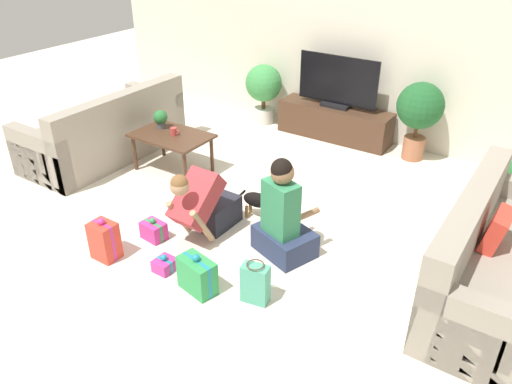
% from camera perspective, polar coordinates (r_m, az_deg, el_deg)
% --- Properties ---
extents(ground_plane, '(16.00, 16.00, 0.00)m').
position_cam_1_polar(ground_plane, '(5.21, -0.54, -2.76)').
color(ground_plane, beige).
extents(wall_back, '(8.40, 0.06, 2.60)m').
position_cam_1_polar(wall_back, '(6.91, 12.26, 16.48)').
color(wall_back, beige).
rests_on(wall_back, ground_plane).
extents(sofa_left, '(0.95, 2.05, 0.88)m').
position_cam_1_polar(sofa_left, '(6.67, -16.71, 6.48)').
color(sofa_left, gray).
rests_on(sofa_left, ground_plane).
extents(sofa_right, '(0.95, 2.05, 0.88)m').
position_cam_1_polar(sofa_right, '(4.48, 26.43, -7.62)').
color(sofa_right, gray).
rests_on(sofa_right, ground_plane).
extents(coffee_table, '(0.92, 0.61, 0.47)m').
position_cam_1_polar(coffee_table, '(6.04, -9.60, 6.02)').
color(coffee_table, '#472D1E').
rests_on(coffee_table, ground_plane).
extents(tv_console, '(1.58, 0.42, 0.45)m').
position_cam_1_polar(tv_console, '(7.05, 8.95, 7.87)').
color(tv_console, '#472D1E').
rests_on(tv_console, ground_plane).
extents(tv, '(1.12, 0.20, 0.69)m').
position_cam_1_polar(tv, '(6.87, 9.30, 12.03)').
color(tv, black).
rests_on(tv, tv_console).
extents(potted_plant_back_right, '(0.57, 0.57, 0.99)m').
position_cam_1_polar(potted_plant_back_right, '(6.50, 18.19, 8.89)').
color(potted_plant_back_right, '#A36042').
rests_on(potted_plant_back_right, ground_plane).
extents(potted_plant_back_left, '(0.53, 0.53, 0.87)m').
position_cam_1_polar(potted_plant_back_left, '(7.41, 0.87, 11.88)').
color(potted_plant_back_left, beige).
rests_on(potted_plant_back_left, ground_plane).
extents(person_kneeling, '(0.35, 0.82, 0.78)m').
position_cam_1_polar(person_kneeling, '(4.78, -5.94, -1.44)').
color(person_kneeling, '#23232D').
rests_on(person_kneeling, ground_plane).
extents(person_sitting, '(0.62, 0.59, 0.98)m').
position_cam_1_polar(person_sitting, '(4.48, 3.12, -3.18)').
color(person_sitting, '#283351').
rests_on(person_sitting, ground_plane).
extents(dog, '(0.48, 0.18, 0.31)m').
position_cam_1_polar(dog, '(5.07, 0.56, -1.01)').
color(dog, black).
rests_on(dog, ground_plane).
extents(gift_box_a, '(0.36, 0.24, 0.36)m').
position_cam_1_polar(gift_box_a, '(4.21, -6.73, -9.41)').
color(gift_box_a, '#2D934C').
rests_on(gift_box_a, ground_plane).
extents(gift_box_b, '(0.17, 0.18, 0.17)m').
position_cam_1_polar(gift_box_b, '(4.52, -10.39, -8.16)').
color(gift_box_b, '#CC3389').
rests_on(gift_box_b, ground_plane).
extents(gift_box_c, '(0.24, 0.19, 0.42)m').
position_cam_1_polar(gift_box_c, '(4.73, -16.93, -5.31)').
color(gift_box_c, red).
rests_on(gift_box_c, ground_plane).
extents(gift_box_d, '(0.25, 0.19, 0.23)m').
position_cam_1_polar(gift_box_d, '(4.93, -11.62, -4.31)').
color(gift_box_d, '#CC3389').
rests_on(gift_box_d, ground_plane).
extents(gift_bag_a, '(0.24, 0.17, 0.37)m').
position_cam_1_polar(gift_bag_a, '(4.06, -0.08, -10.40)').
color(gift_bag_a, '#4CA384').
rests_on(gift_bag_a, ground_plane).
extents(mug, '(0.12, 0.08, 0.09)m').
position_cam_1_polar(mug, '(5.99, -9.36, 6.85)').
color(mug, '#B23D38').
rests_on(mug, coffee_table).
extents(tabletop_plant, '(0.17, 0.17, 0.22)m').
position_cam_1_polar(tabletop_plant, '(6.19, -10.86, 8.27)').
color(tabletop_plant, '#4C4C51').
rests_on(tabletop_plant, coffee_table).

